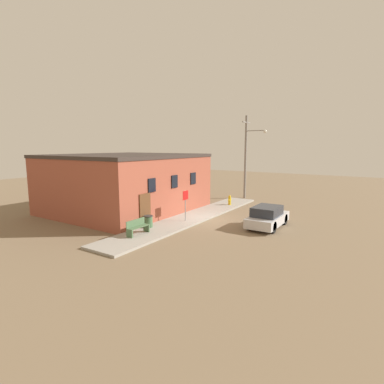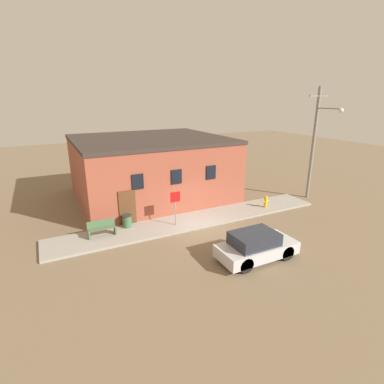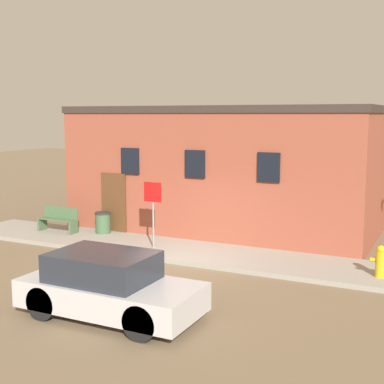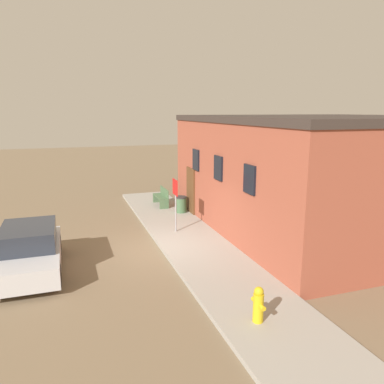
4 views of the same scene
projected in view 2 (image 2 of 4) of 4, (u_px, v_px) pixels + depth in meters
The scene contains 9 objects.
ground_plane at pixel (205, 228), 17.57m from camera, with size 80.00×80.00×0.00m, color #7A664C.
sidewalk at pixel (195, 220), 18.59m from camera, with size 17.45×2.44×0.13m.
brick_building at pixel (151, 167), 22.73m from camera, with size 10.71×9.71×4.52m.
fire_hydrant at pixel (266, 201), 20.45m from camera, with size 0.50×0.24×0.83m.
stop_sign at pixel (175, 202), 17.30m from camera, with size 0.61×0.06×2.05m.
bench at pixel (102, 228), 16.24m from camera, with size 1.48×0.44×0.86m.
trash_bin at pixel (127, 221), 17.35m from camera, with size 0.55×0.55×0.73m.
utility_pole at pixel (315, 140), 21.58m from camera, with size 1.80×2.16×8.07m.
parked_car at pixel (256, 246), 14.09m from camera, with size 3.84×1.72×1.37m.
Camera 2 is at (-7.96, -14.00, 7.38)m, focal length 28.00 mm.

